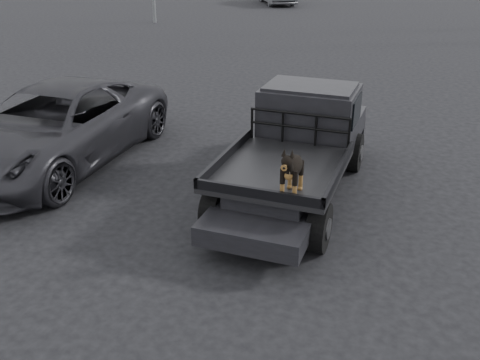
% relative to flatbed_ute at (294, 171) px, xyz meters
% --- Properties ---
extents(ground, '(120.00, 120.00, 0.00)m').
position_rel_flatbed_ute_xyz_m(ground, '(-0.74, -1.46, -0.46)').
color(ground, black).
rests_on(ground, ground).
extents(flatbed_ute, '(2.00, 5.40, 0.92)m').
position_rel_flatbed_ute_xyz_m(flatbed_ute, '(0.00, 0.00, 0.00)').
color(flatbed_ute, black).
rests_on(flatbed_ute, ground).
extents(ute_cab, '(1.72, 1.30, 0.88)m').
position_rel_flatbed_ute_xyz_m(ute_cab, '(0.00, 0.95, 0.90)').
color(ute_cab, black).
rests_on(ute_cab, flatbed_ute).
extents(headache_rack, '(1.80, 0.08, 0.55)m').
position_rel_flatbed_ute_xyz_m(headache_rack, '(0.00, 0.20, 0.74)').
color(headache_rack, black).
rests_on(headache_rack, flatbed_ute).
extents(dog, '(0.32, 0.60, 0.74)m').
position_rel_flatbed_ute_xyz_m(dog, '(0.42, -1.82, 0.83)').
color(dog, black).
rests_on(dog, flatbed_ute).
extents(parked_suv, '(2.73, 5.72, 1.57)m').
position_rel_flatbed_ute_xyz_m(parked_suv, '(-4.95, -0.23, 0.33)').
color(parked_suv, '#2B2B30').
rests_on(parked_suv, ground).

